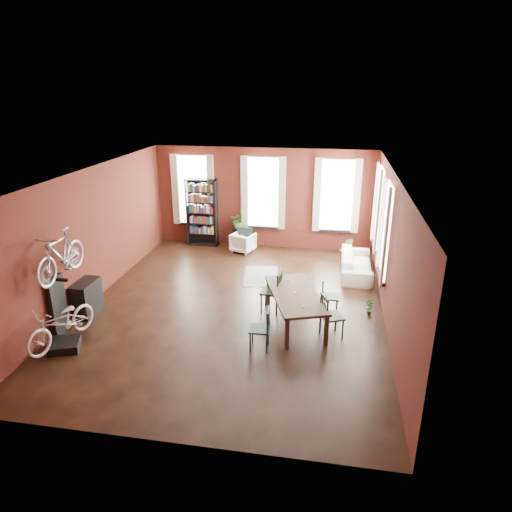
% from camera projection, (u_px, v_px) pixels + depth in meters
% --- Properties ---
extents(room, '(9.00, 9.04, 3.22)m').
position_uv_depth(room, '(249.00, 215.00, 10.74)').
color(room, black).
rests_on(room, ground).
extents(dining_table, '(1.63, 2.35, 0.73)m').
position_uv_depth(dining_table, '(295.00, 308.00, 10.10)').
color(dining_table, '#46352A').
rests_on(dining_table, ground).
extents(dining_chair_a, '(0.42, 0.42, 0.88)m').
position_uv_depth(dining_chair_a, '(259.00, 329.00, 9.11)').
color(dining_chair_a, '#1B3C38').
rests_on(dining_chair_a, ground).
extents(dining_chair_b, '(0.52, 0.52, 0.99)m').
position_uv_depth(dining_chair_b, '(271.00, 291.00, 10.62)').
color(dining_chair_b, black).
rests_on(dining_chair_b, ground).
extents(dining_chair_c, '(0.58, 0.58, 0.96)m').
position_uv_depth(dining_chair_c, '(332.00, 316.00, 9.53)').
color(dining_chair_c, black).
rests_on(dining_chair_c, ground).
extents(dining_chair_d, '(0.41, 0.41, 0.88)m').
position_uv_depth(dining_chair_d, '(330.00, 296.00, 10.50)').
color(dining_chair_d, '#1B3C38').
rests_on(dining_chair_d, ground).
extents(bookshelf, '(1.00, 0.32, 2.20)m').
position_uv_depth(bookshelf, '(202.00, 213.00, 14.86)').
color(bookshelf, black).
rests_on(bookshelf, ground).
extents(white_armchair, '(0.81, 0.79, 0.67)m').
position_uv_depth(white_armchair, '(243.00, 241.00, 14.50)').
color(white_armchair, white).
rests_on(white_armchair, ground).
extents(cream_sofa, '(0.61, 2.08, 0.81)m').
position_uv_depth(cream_sofa, '(357.00, 260.00, 12.75)').
color(cream_sofa, beige).
rests_on(cream_sofa, ground).
extents(striped_rug, '(1.11, 1.58, 0.01)m').
position_uv_depth(striped_rug, '(261.00, 276.00, 12.72)').
color(striped_rug, black).
rests_on(striped_rug, ground).
extents(bike_trainer, '(0.74, 0.74, 0.17)m').
position_uv_depth(bike_trainer, '(65.00, 345.00, 9.21)').
color(bike_trainer, black).
rests_on(bike_trainer, ground).
extents(bike_wall_rack, '(0.16, 0.60, 1.30)m').
position_uv_depth(bike_wall_rack, '(58.00, 305.00, 9.62)').
color(bike_wall_rack, black).
rests_on(bike_wall_rack, ground).
extents(console_table, '(0.40, 0.80, 0.80)m').
position_uv_depth(console_table, '(87.00, 298.00, 10.52)').
color(console_table, black).
rests_on(console_table, ground).
extents(plant_stand, '(0.35, 0.35, 0.64)m').
position_uv_depth(plant_stand, '(239.00, 237.00, 14.95)').
color(plant_stand, black).
rests_on(plant_stand, ground).
extents(plant_by_sofa, '(0.41, 0.72, 0.32)m').
position_uv_depth(plant_by_sofa, '(346.00, 255.00, 13.86)').
color(plant_by_sofa, '#2F5923').
rests_on(plant_by_sofa, ground).
extents(plant_small, '(0.24, 0.39, 0.13)m').
position_uv_depth(plant_small, '(369.00, 312.00, 10.58)').
color(plant_small, '#2C6227').
rests_on(plant_small, ground).
extents(bicycle_floor, '(0.79, 1.01, 1.69)m').
position_uv_depth(bicycle_floor, '(58.00, 305.00, 8.85)').
color(bicycle_floor, beige).
rests_on(bicycle_floor, bike_trainer).
extents(bicycle_hung, '(0.47, 1.00, 1.66)m').
position_uv_depth(bicycle_hung, '(58.00, 239.00, 9.06)').
color(bicycle_hung, '#A5A8AD').
rests_on(bicycle_hung, bike_wall_rack).
extents(plant_on_stand, '(0.49, 0.54, 0.42)m').
position_uv_depth(plant_on_stand, '(238.00, 222.00, 14.73)').
color(plant_on_stand, '#2A5220').
rests_on(plant_on_stand, plant_stand).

